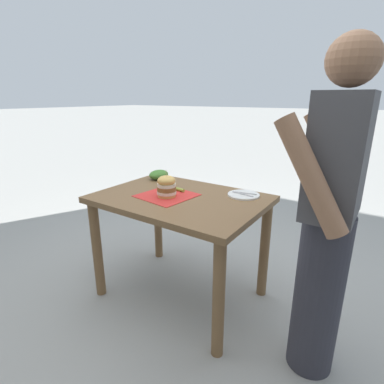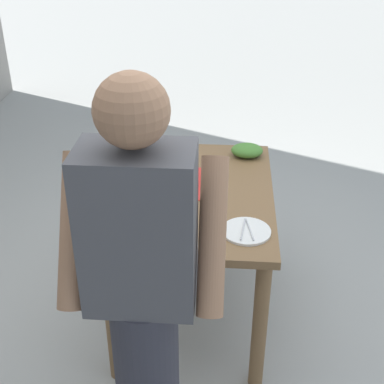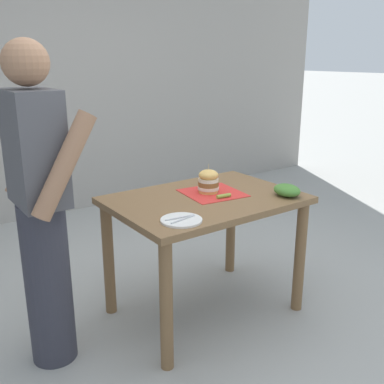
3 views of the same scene
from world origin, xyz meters
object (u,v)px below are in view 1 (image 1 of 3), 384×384
at_px(sandwich, 167,186).
at_px(side_salad, 159,175).
at_px(pickle_spear, 179,189).
at_px(side_plate_with_forks, 244,195).
at_px(patio_table, 180,214).
at_px(diner_across_table, 329,217).

xyz_separation_m(sandwich, side_salad, (-0.33, -0.35, -0.04)).
height_order(sandwich, side_salad, sandwich).
relative_size(pickle_spear, side_plate_with_forks, 0.43).
bearing_deg(pickle_spear, sandwich, 1.74).
bearing_deg(pickle_spear, patio_table, 40.10).
height_order(side_salad, diner_across_table, diner_across_table).
relative_size(sandwich, side_plate_with_forks, 0.83).
bearing_deg(side_plate_with_forks, diner_across_table, 58.96).
bearing_deg(pickle_spear, diner_across_table, 79.59).
bearing_deg(diner_across_table, patio_table, -96.12).
xyz_separation_m(patio_table, diner_across_table, (0.10, 0.96, 0.24)).
distance_m(sandwich, pickle_spear, 0.16).
xyz_separation_m(patio_table, side_plate_with_forks, (-0.26, 0.36, 0.14)).
distance_m(side_plate_with_forks, diner_across_table, 0.71).
relative_size(pickle_spear, diner_across_table, 0.06).
relative_size(patio_table, pickle_spear, 12.04).
xyz_separation_m(side_plate_with_forks, side_salad, (-0.01, -0.78, 0.03)).
bearing_deg(side_salad, patio_table, 56.91).
height_order(sandwich, diner_across_table, diner_across_table).
height_order(patio_table, sandwich, sandwich).
distance_m(pickle_spear, side_plate_with_forks, 0.46).
xyz_separation_m(pickle_spear, side_plate_with_forks, (-0.17, 0.43, -0.01)).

